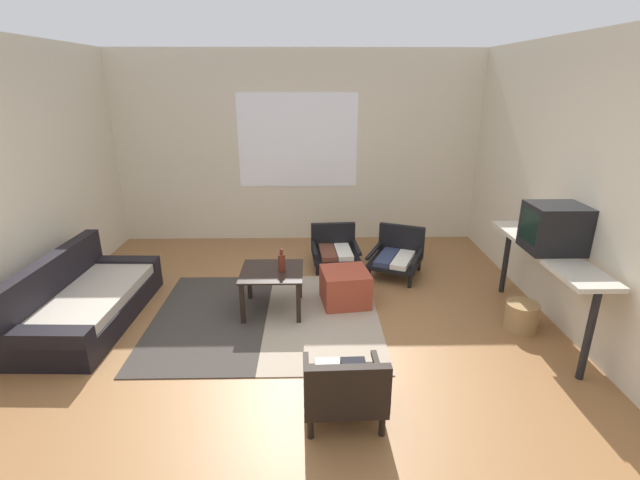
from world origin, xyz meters
The scene contains 15 objects.
ground_plane centered at (0.00, 0.00, 0.00)m, with size 7.80×7.80×0.00m, color olive.
far_wall_with_window centered at (0.00, 3.06, 1.35)m, with size 5.60×0.13×2.70m.
side_wall_right centered at (2.66, 0.30, 1.35)m, with size 0.12×6.60×2.70m, color beige.
area_rug centered at (-0.28, 0.54, 0.01)m, with size 2.29×1.98×0.01m.
couch centered at (-2.07, 0.51, 0.21)m, with size 0.86×1.78×0.68m.
coffee_table centered at (-0.22, 0.70, 0.37)m, with size 0.63×0.62×0.45m.
armchair_by_window centered at (0.49, 1.94, 0.23)m, with size 0.63×0.63×0.51m.
armchair_striped_foreground centered at (0.41, -0.92, 0.26)m, with size 0.59×0.61×0.56m.
armchair_corner centered at (1.24, 1.65, 0.26)m, with size 0.79×0.82×0.56m.
ottoman_orange centered at (0.54, 0.85, 0.19)m, with size 0.49×0.49×0.38m, color #993D28.
console_shelf centered at (2.36, 0.30, 0.74)m, with size 0.38×1.72×0.83m.
crt_television centered at (2.36, 0.25, 1.04)m, with size 0.47×0.41×0.43m.
clay_vase centered at (2.36, 0.66, 0.93)m, with size 0.21×0.21×0.27m.
glass_bottle centered at (-0.12, 0.69, 0.55)m, with size 0.07×0.07×0.24m.
wicker_basket centered at (2.21, 0.28, 0.14)m, with size 0.31×0.31×0.27m, color #9E7A4C.
Camera 1 is at (0.19, -3.55, 2.30)m, focal length 25.41 mm.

